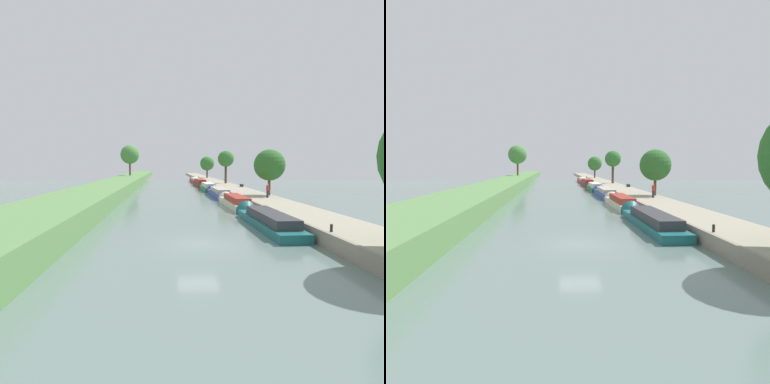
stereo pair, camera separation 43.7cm
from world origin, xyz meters
The scene contains 18 objects.
ground_plane centered at (0.00, 0.00, 0.00)m, with size 160.00×160.00×0.00m, color slate.
left_grassy_bank centered at (-10.97, 0.00, 0.90)m, with size 6.98×260.00×1.79m.
right_towpath centered at (9.72, 0.00, 0.45)m, with size 4.46×260.00×0.90m.
stone_quay centered at (7.36, 0.00, 0.48)m, with size 0.25×260.00×0.95m.
narrowboat_teal centered at (5.90, 5.81, 0.52)m, with size 2.12×12.89×2.02m.
narrowboat_cream centered at (5.93, 17.94, 0.57)m, with size 1.96×11.41×1.95m.
narrowboat_blue centered at (6.02, 30.31, 0.57)m, with size 2.05×12.60×1.96m.
narrowboat_green centered at (5.86, 42.09, 0.59)m, with size 2.05×10.98×2.07m.
narrowboat_maroon centered at (5.89, 55.63, 0.63)m, with size 1.96×13.52×2.12m.
narrowboat_red centered at (5.98, 69.98, 0.54)m, with size 1.88×15.30×1.87m.
tree_rightbank_midnear centered at (11.28, 21.95, 4.76)m, with size 3.98×3.98×5.86m.
tree_rightbank_midfar centered at (10.62, 49.39, 5.91)m, with size 3.34×3.34×6.76m.
tree_rightbank_far centered at (10.27, 77.76, 5.03)m, with size 4.11×4.11×6.20m.
tree_leftbank_downstream centered at (-11.50, 73.71, 7.46)m, with size 5.10×5.10×8.24m.
person_walking centered at (10.15, 18.89, 1.78)m, with size 0.34×0.34×1.66m.
mooring_bollard_near centered at (7.78, -1.33, 1.13)m, with size 0.16×0.16×0.45m.
mooring_bollard_far centered at (7.78, 77.03, 1.13)m, with size 0.16×0.16×0.45m.
park_bench centered at (11.50, 38.47, 1.25)m, with size 0.44×1.50×0.47m.
Camera 1 is at (-2.00, -20.36, 4.89)m, focal length 31.76 mm.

